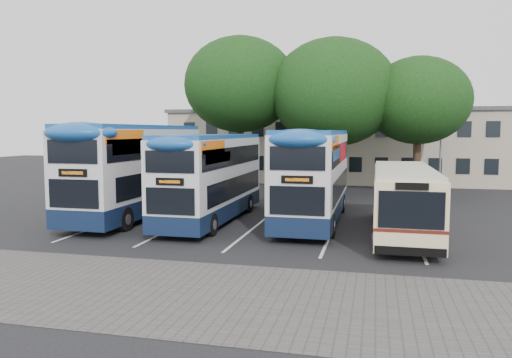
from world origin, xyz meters
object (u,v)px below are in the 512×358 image
at_px(tree_right, 419,101).
at_px(lamp_post, 442,121).
at_px(tree_left, 240,85).
at_px(bus_single, 403,197).
at_px(bus_dd_right, 314,172).
at_px(bus_dd_left, 138,166).
at_px(tree_mid, 334,93).
at_px(bus_dd_mid, 212,174).

bearing_deg(tree_right, lamp_post, 55.41).
relative_size(tree_left, bus_single, 1.16).
height_order(bus_dd_right, bus_single, bus_dd_right).
bearing_deg(bus_dd_left, tree_mid, 51.75).
distance_m(lamp_post, bus_single, 16.37).
height_order(tree_mid, tree_right, tree_mid).
bearing_deg(bus_dd_right, bus_single, -27.96).
xyz_separation_m(bus_dd_left, bus_dd_mid, (4.11, -0.44, -0.26)).
height_order(bus_dd_left, bus_single, bus_dd_left).
distance_m(lamp_post, tree_left, 14.43).
distance_m(tree_right, bus_dd_right, 12.85).
bearing_deg(tree_left, bus_dd_mid, -81.26).
bearing_deg(bus_single, bus_dd_left, 172.90).
height_order(lamp_post, bus_single, lamp_post).
height_order(tree_left, tree_right, tree_left).
height_order(bus_dd_mid, bus_dd_right, bus_dd_right).
bearing_deg(bus_dd_left, bus_single, -7.10).
height_order(tree_left, bus_dd_mid, tree_left).
bearing_deg(tree_mid, bus_single, -72.67).
distance_m(lamp_post, bus_dd_right, 15.60).
height_order(bus_dd_mid, bus_single, bus_dd_mid).
distance_m(tree_right, bus_dd_mid, 16.26).
distance_m(tree_left, tree_right, 12.25).
bearing_deg(tree_mid, bus_dd_right, -89.89).
height_order(tree_mid, bus_dd_mid, tree_mid).
bearing_deg(bus_dd_right, tree_left, 121.15).
distance_m(bus_dd_left, bus_dd_right, 8.95).
relative_size(tree_left, tree_mid, 1.04).
xyz_separation_m(tree_right, bus_dd_right, (-5.52, -10.92, -3.92)).
relative_size(tree_left, bus_dd_left, 0.99).
xyz_separation_m(tree_left, bus_dd_left, (-2.27, -11.55, -5.08)).
relative_size(bus_dd_mid, bus_dd_right, 0.95).
bearing_deg(bus_dd_right, tree_mid, 90.11).
distance_m(tree_mid, bus_dd_left, 15.06).
height_order(lamp_post, bus_dd_mid, lamp_post).
distance_m(lamp_post, tree_mid, 8.05).
height_order(tree_mid, bus_dd_left, tree_mid).
relative_size(tree_mid, bus_dd_right, 1.01).
bearing_deg(tree_left, lamp_post, 10.12).
height_order(tree_mid, bus_single, tree_mid).
relative_size(tree_left, bus_dd_right, 1.05).
xyz_separation_m(tree_right, bus_dd_left, (-14.45, -11.44, -3.78)).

